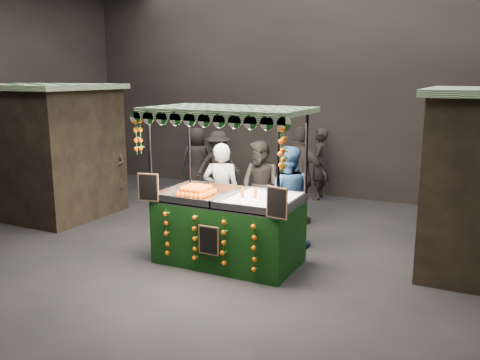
% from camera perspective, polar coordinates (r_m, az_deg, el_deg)
% --- Properties ---
extents(ground, '(12.00, 12.00, 0.00)m').
position_cam_1_polar(ground, '(7.85, -4.29, -9.02)').
color(ground, black).
rests_on(ground, ground).
extents(market_hall, '(12.10, 10.10, 5.05)m').
position_cam_1_polar(market_hall, '(7.37, -4.71, 16.40)').
color(market_hall, black).
rests_on(market_hall, ground).
extents(neighbour_stall_left, '(3.00, 2.20, 2.60)m').
position_cam_1_polar(neighbour_stall_left, '(11.06, -21.63, 3.28)').
color(neighbour_stall_left, black).
rests_on(neighbour_stall_left, ground).
extents(juice_stall, '(2.40, 1.41, 2.32)m').
position_cam_1_polar(juice_stall, '(7.54, -1.33, -4.11)').
color(juice_stall, black).
rests_on(juice_stall, ground).
extents(vendor_grey, '(0.72, 0.59, 1.68)m').
position_cam_1_polar(vendor_grey, '(8.48, -2.10, -1.46)').
color(vendor_grey, slate).
rests_on(vendor_grey, ground).
extents(vendor_blue, '(0.95, 0.82, 1.66)m').
position_cam_1_polar(vendor_blue, '(8.33, 5.36, -1.85)').
color(vendor_blue, navy).
rests_on(vendor_blue, ground).
extents(shopper_0, '(0.58, 0.38, 1.58)m').
position_cam_1_polar(shopper_0, '(10.87, -14.04, 0.85)').
color(shopper_0, '#292321').
rests_on(shopper_0, ground).
extents(shopper_1, '(0.93, 0.81, 1.64)m').
position_cam_1_polar(shopper_1, '(9.08, 2.33, -0.73)').
color(shopper_1, '#2A2422').
rests_on(shopper_1, ground).
extents(shopper_2, '(1.08, 0.45, 1.84)m').
position_cam_1_polar(shopper_2, '(9.54, 6.75, 0.43)').
color(shopper_2, '#2A2422').
rests_on(shopper_2, ground).
extents(shopper_3, '(1.15, 1.03, 1.54)m').
position_cam_1_polar(shopper_3, '(10.05, 24.67, -0.86)').
color(shopper_3, black).
rests_on(shopper_3, ground).
extents(shopper_4, '(0.92, 0.84, 1.58)m').
position_cam_1_polar(shopper_4, '(12.03, -4.80, 2.19)').
color(shopper_4, black).
rests_on(shopper_4, ground).
extents(shopper_6, '(0.48, 0.65, 1.61)m').
position_cam_1_polar(shopper_6, '(11.59, 8.85, 1.79)').
color(shopper_6, black).
rests_on(shopper_6, ground).
extents(shopper_7, '(1.15, 1.05, 1.55)m').
position_cam_1_polar(shopper_7, '(11.47, -2.45, 1.67)').
color(shopper_7, black).
rests_on(shopper_7, ground).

